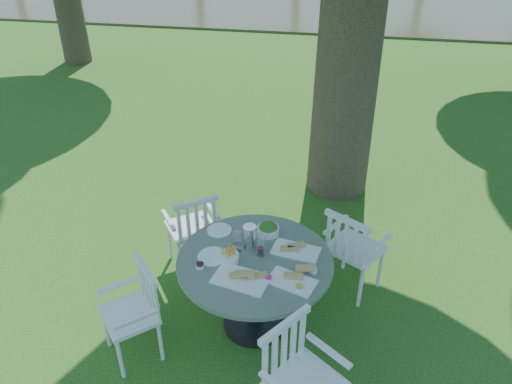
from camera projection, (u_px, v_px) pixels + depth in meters
ground at (252, 274)px, 4.97m from camera, size 140.00×140.00×0.00m
table at (255, 274)px, 4.12m from camera, size 1.27×1.27×0.74m
chair_ne at (351, 247)px, 4.50m from camera, size 0.61×0.60×0.90m
chair_nw at (194, 227)px, 4.79m from camera, size 0.59×0.59×0.87m
chair_sw at (138, 306)px, 3.94m from camera, size 0.58×0.58×0.84m
chair_se at (295, 371)px, 3.36m from camera, size 0.62×0.63×0.91m
tableware at (254, 250)px, 4.06m from camera, size 1.01×0.89×0.22m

